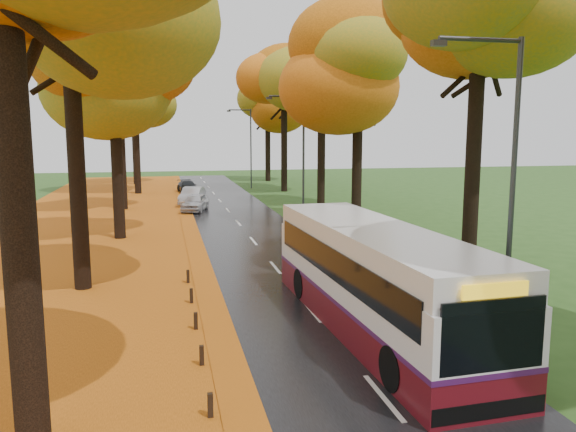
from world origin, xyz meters
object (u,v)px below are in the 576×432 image
object	(u,v)px
streetlamp_far	(248,142)
car_silver	(192,196)
streetlamp_mid	(300,148)
bus	(374,276)
car_dark	(187,187)
car_white	(195,202)
streetlamp_near	(505,171)

from	to	relation	value
streetlamp_far	car_silver	size ratio (longest dim) A/B	1.95
streetlamp_mid	bus	bearing A→B (deg)	-97.47
bus	car_silver	distance (m)	30.14
bus	car_dark	xyz separation A→B (m)	(-3.69, 39.02, -1.00)
streetlamp_far	bus	distance (m)	42.07
streetlamp_far	car_dark	size ratio (longest dim) A/B	2.08
streetlamp_mid	bus	size ratio (longest dim) A/B	0.70
streetlamp_far	car_dark	world-z (taller)	streetlamp_far
streetlamp_mid	car_dark	distance (m)	20.57
car_dark	streetlamp_far	bearing A→B (deg)	16.32
streetlamp_far	bus	size ratio (longest dim) A/B	0.70
car_silver	bus	bearing A→B (deg)	-68.17
streetlamp_mid	car_white	xyz separation A→B (m)	(-6.30, 6.10, -4.05)
car_white	streetlamp_far	bearing A→B (deg)	84.95
streetlamp_near	car_dark	distance (m)	41.83
car_white	car_silver	bearing A→B (deg)	106.55
streetlamp_near	streetlamp_mid	bearing A→B (deg)	90.00
bus	streetlamp_far	bearing A→B (deg)	83.93
streetlamp_mid	car_dark	xyz separation A→B (m)	(-6.30, 19.15, -4.12)
streetlamp_far	car_silver	bearing A→B (deg)	-117.73
car_white	car_dark	size ratio (longest dim) A/B	0.96
streetlamp_near	car_silver	world-z (taller)	streetlamp_near
streetlamp_near	bus	size ratio (longest dim) A/B	0.70
car_white	car_dark	distance (m)	13.05
streetlamp_far	car_dark	distance (m)	8.05
streetlamp_far	car_dark	bearing A→B (deg)	-155.62
bus	car_silver	xyz separation A→B (m)	(-3.69, 29.90, -0.89)
bus	car_dark	distance (m)	39.21
bus	car_silver	world-z (taller)	bus
streetlamp_far	car_silver	xyz separation A→B (m)	(-6.30, -11.98, -4.00)
car_silver	car_dark	size ratio (longest dim) A/B	1.07
bus	car_white	size ratio (longest dim) A/B	3.10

